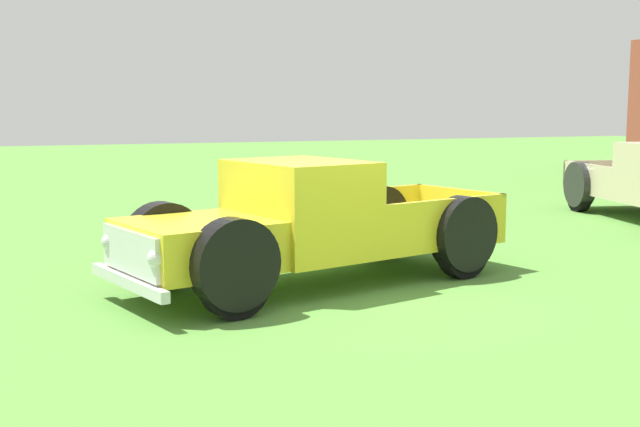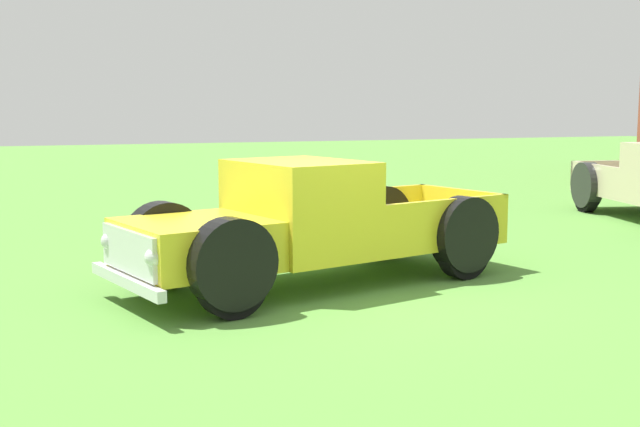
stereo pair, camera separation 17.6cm
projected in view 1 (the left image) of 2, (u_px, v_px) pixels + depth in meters
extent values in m
plane|color=#548C38|center=(348.00, 292.00, 9.80)|extent=(80.00, 80.00, 0.00)
cube|color=yellow|center=(196.00, 245.00, 9.17)|extent=(1.91, 1.89, 0.57)
cube|color=silver|center=(131.00, 252.00, 8.70)|extent=(1.39, 0.41, 0.48)
sphere|color=silver|center=(157.00, 258.00, 8.21)|extent=(0.21, 0.21, 0.21)
sphere|color=silver|center=(110.00, 242.00, 9.21)|extent=(0.21, 0.21, 0.21)
cube|color=yellow|center=(300.00, 208.00, 9.97)|extent=(2.01, 1.73, 1.19)
cube|color=#8C9EA8|center=(257.00, 191.00, 9.57)|extent=(1.46, 0.41, 0.52)
cube|color=yellow|center=(404.00, 238.00, 11.08)|extent=(2.22, 2.53, 0.10)
cube|color=yellow|center=(448.00, 221.00, 10.37)|extent=(0.62, 2.12, 0.57)
cube|color=yellow|center=(367.00, 208.00, 11.69)|extent=(0.62, 2.12, 0.57)
cube|color=yellow|center=(458.00, 208.00, 11.64)|extent=(1.70, 0.51, 0.57)
cylinder|color=black|center=(235.00, 282.00, 8.51)|extent=(0.42, 0.82, 0.79)
cylinder|color=#B7B7BC|center=(235.00, 283.00, 8.50)|extent=(0.32, 0.37, 0.31)
cylinder|color=black|center=(235.00, 264.00, 8.48)|extent=(0.53, 1.03, 0.99)
cylinder|color=black|center=(164.00, 258.00, 9.90)|extent=(0.42, 0.82, 0.79)
cylinder|color=#B7B7BC|center=(164.00, 258.00, 9.91)|extent=(0.32, 0.37, 0.31)
cylinder|color=black|center=(164.00, 242.00, 9.87)|extent=(0.53, 1.03, 0.99)
cylinder|color=black|center=(463.00, 248.00, 10.54)|extent=(0.42, 0.82, 0.79)
cylinder|color=#B7B7BC|center=(464.00, 249.00, 10.53)|extent=(0.32, 0.37, 0.31)
cylinder|color=black|center=(464.00, 234.00, 10.51)|extent=(0.53, 1.03, 0.99)
cylinder|color=black|center=(378.00, 232.00, 11.93)|extent=(0.42, 0.82, 0.79)
cylinder|color=#B7B7BC|center=(377.00, 232.00, 11.94)|extent=(0.32, 0.37, 0.31)
cylinder|color=black|center=(378.00, 219.00, 11.90)|extent=(0.53, 1.03, 0.99)
cube|color=silver|center=(128.00, 282.00, 8.72)|extent=(1.85, 0.57, 0.12)
cube|color=#C6B793|center=(622.00, 192.00, 17.10)|extent=(2.47, 2.14, 0.10)
cube|color=#C6B793|center=(588.00, 177.00, 16.94)|extent=(2.10, 0.57, 0.56)
cube|color=#C6B793|center=(600.00, 173.00, 18.06)|extent=(0.47, 1.67, 0.56)
cylinder|color=black|center=(579.00, 194.00, 17.23)|extent=(0.80, 0.39, 0.77)
cylinder|color=#B7B7BC|center=(579.00, 194.00, 17.23)|extent=(0.36, 0.31, 0.31)
cylinder|color=black|center=(580.00, 185.00, 17.20)|extent=(1.02, 0.50, 0.98)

